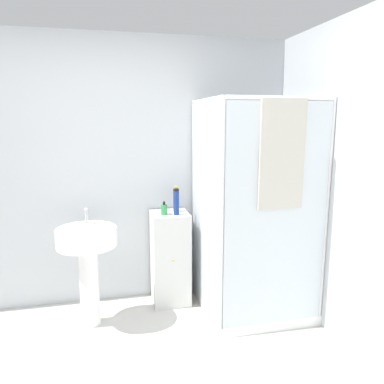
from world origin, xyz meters
TOP-DOWN VIEW (x-y plane):
  - wall_back at (0.00, 1.70)m, footprint 6.40×0.06m
  - shower_enclosure at (1.15, 1.12)m, footprint 0.93×0.96m
  - vanity_cabinet at (0.48, 1.49)m, footprint 0.35×0.38m
  - sink at (-0.26, 1.22)m, footprint 0.50×0.50m
  - soap_dispenser at (0.42, 1.43)m, footprint 0.06×0.06m
  - shampoo_bottle_tall_black at (0.55, 1.52)m, footprint 0.05×0.05m
  - shampoo_bottle_blue at (0.53, 1.40)m, footprint 0.05×0.05m

SIDE VIEW (x-z plane):
  - vanity_cabinet at x=0.48m, z-range 0.00..0.89m
  - shower_enclosure at x=1.15m, z-range -0.44..1.48m
  - sink at x=-0.26m, z-range 0.15..1.14m
  - soap_dispenser at x=0.42m, z-range 0.87..1.00m
  - shampoo_bottle_tall_black at x=0.55m, z-range 0.88..1.13m
  - shampoo_bottle_blue at x=0.53m, z-range 0.88..1.13m
  - wall_back at x=0.00m, z-range 0.00..2.50m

